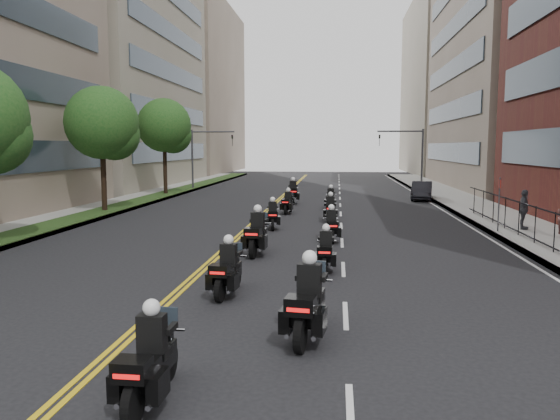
{
  "coord_description": "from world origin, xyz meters",
  "views": [
    {
      "loc": [
        2.96,
        -7.91,
        4.07
      ],
      "look_at": [
        0.84,
        12.29,
        1.69
      ],
      "focal_mm": 35.0,
      "sensor_mm": 36.0,
      "label": 1
    }
  ],
  "objects_px": {
    "motorcycle_10": "(293,193)",
    "motorcycle_0": "(150,363)",
    "motorcycle_6": "(273,216)",
    "pedestrian_c": "(524,210)",
    "motorcycle_5": "(331,227)",
    "motorcycle_8": "(288,204)",
    "motorcycle_3": "(326,252)",
    "motorcycle_1": "(308,305)",
    "motorcycle_2": "(227,272)",
    "motorcycle_7": "(330,210)",
    "motorcycle_9": "(331,200)",
    "parked_sedan": "(422,191)",
    "motorcycle_4": "(257,235)"
  },
  "relations": [
    {
      "from": "motorcycle_10",
      "to": "motorcycle_0",
      "type": "bearing_deg",
      "value": -95.17
    },
    {
      "from": "motorcycle_6",
      "to": "pedestrian_c",
      "type": "xyz_separation_m",
      "value": [
        11.95,
        0.12,
        0.47
      ]
    },
    {
      "from": "pedestrian_c",
      "to": "motorcycle_5",
      "type": "bearing_deg",
      "value": 134.51
    },
    {
      "from": "motorcycle_6",
      "to": "motorcycle_5",
      "type": "bearing_deg",
      "value": -55.42
    },
    {
      "from": "motorcycle_6",
      "to": "motorcycle_8",
      "type": "xyz_separation_m",
      "value": [
        0.2,
        6.22,
        -0.01
      ]
    },
    {
      "from": "motorcycle_10",
      "to": "motorcycle_3",
      "type": "bearing_deg",
      "value": -88.02
    },
    {
      "from": "motorcycle_1",
      "to": "motorcycle_3",
      "type": "relative_size",
      "value": 1.22
    },
    {
      "from": "motorcycle_2",
      "to": "pedestrian_c",
      "type": "bearing_deg",
      "value": 51.13
    },
    {
      "from": "motorcycle_10",
      "to": "motorcycle_7",
      "type": "bearing_deg",
      "value": -78.6
    },
    {
      "from": "motorcycle_0",
      "to": "motorcycle_8",
      "type": "distance_m",
      "value": 24.73
    },
    {
      "from": "motorcycle_0",
      "to": "motorcycle_9",
      "type": "relative_size",
      "value": 1.04
    },
    {
      "from": "motorcycle_6",
      "to": "motorcycle_7",
      "type": "distance_m",
      "value": 4.08
    },
    {
      "from": "motorcycle_5",
      "to": "parked_sedan",
      "type": "bearing_deg",
      "value": 66.87
    },
    {
      "from": "motorcycle_9",
      "to": "motorcycle_10",
      "type": "relative_size",
      "value": 0.85
    },
    {
      "from": "motorcycle_6",
      "to": "motorcycle_1",
      "type": "bearing_deg",
      "value": -87.32
    },
    {
      "from": "motorcycle_5",
      "to": "motorcycle_7",
      "type": "height_order",
      "value": "motorcycle_7"
    },
    {
      "from": "motorcycle_5",
      "to": "motorcycle_10",
      "type": "relative_size",
      "value": 0.85
    },
    {
      "from": "motorcycle_3",
      "to": "motorcycle_7",
      "type": "height_order",
      "value": "motorcycle_7"
    },
    {
      "from": "motorcycle_5",
      "to": "motorcycle_2",
      "type": "bearing_deg",
      "value": -111.17
    },
    {
      "from": "motorcycle_1",
      "to": "parked_sedan",
      "type": "bearing_deg",
      "value": 84.89
    },
    {
      "from": "motorcycle_9",
      "to": "pedestrian_c",
      "type": "bearing_deg",
      "value": -41.14
    },
    {
      "from": "motorcycle_4",
      "to": "motorcycle_3",
      "type": "bearing_deg",
      "value": -39.68
    },
    {
      "from": "motorcycle_7",
      "to": "pedestrian_c",
      "type": "distance_m",
      "value": 9.58
    },
    {
      "from": "motorcycle_9",
      "to": "motorcycle_2",
      "type": "bearing_deg",
      "value": -95.12
    },
    {
      "from": "motorcycle_3",
      "to": "motorcycle_9",
      "type": "bearing_deg",
      "value": 91.6
    },
    {
      "from": "motorcycle_3",
      "to": "motorcycle_4",
      "type": "bearing_deg",
      "value": 138.86
    },
    {
      "from": "motorcycle_2",
      "to": "motorcycle_7",
      "type": "distance_m",
      "value": 15.33
    },
    {
      "from": "motorcycle_7",
      "to": "parked_sedan",
      "type": "bearing_deg",
      "value": 61.31
    },
    {
      "from": "motorcycle_3",
      "to": "motorcycle_5",
      "type": "relative_size",
      "value": 0.96
    },
    {
      "from": "motorcycle_6",
      "to": "motorcycle_9",
      "type": "height_order",
      "value": "motorcycle_9"
    },
    {
      "from": "motorcycle_0",
      "to": "motorcycle_3",
      "type": "bearing_deg",
      "value": 76.13
    },
    {
      "from": "motorcycle_1",
      "to": "motorcycle_9",
      "type": "height_order",
      "value": "motorcycle_1"
    },
    {
      "from": "motorcycle_0",
      "to": "motorcycle_8",
      "type": "height_order",
      "value": "motorcycle_0"
    },
    {
      "from": "motorcycle_6",
      "to": "parked_sedan",
      "type": "relative_size",
      "value": 0.5
    },
    {
      "from": "motorcycle_3",
      "to": "motorcycle_10",
      "type": "relative_size",
      "value": 0.82
    },
    {
      "from": "motorcycle_4",
      "to": "parked_sedan",
      "type": "bearing_deg",
      "value": 69.99
    },
    {
      "from": "motorcycle_5",
      "to": "motorcycle_7",
      "type": "xyz_separation_m",
      "value": [
        -0.12,
        6.28,
        0.01
      ]
    },
    {
      "from": "motorcycle_7",
      "to": "motorcycle_8",
      "type": "distance_m",
      "value": 4.18
    },
    {
      "from": "motorcycle_4",
      "to": "motorcycle_9",
      "type": "height_order",
      "value": "motorcycle_4"
    },
    {
      "from": "motorcycle_6",
      "to": "motorcycle_4",
      "type": "bearing_deg",
      "value": -95.27
    },
    {
      "from": "parked_sedan",
      "to": "pedestrian_c",
      "type": "xyz_separation_m",
      "value": [
        2.36,
        -15.69,
        0.39
      ]
    },
    {
      "from": "motorcycle_1",
      "to": "motorcycle_10",
      "type": "height_order",
      "value": "same"
    },
    {
      "from": "motorcycle_7",
      "to": "motorcycle_3",
      "type": "bearing_deg",
      "value": -90.94
    },
    {
      "from": "motorcycle_3",
      "to": "pedestrian_c",
      "type": "distance_m",
      "value": 12.85
    },
    {
      "from": "motorcycle_2",
      "to": "motorcycle_1",
      "type": "bearing_deg",
      "value": -48.59
    },
    {
      "from": "motorcycle_3",
      "to": "motorcycle_6",
      "type": "distance_m",
      "value": 9.32
    },
    {
      "from": "motorcycle_4",
      "to": "motorcycle_8",
      "type": "relative_size",
      "value": 1.21
    },
    {
      "from": "parked_sedan",
      "to": "pedestrian_c",
      "type": "bearing_deg",
      "value": -71.6
    },
    {
      "from": "motorcycle_6",
      "to": "motorcycle_10",
      "type": "bearing_deg",
      "value": 83.05
    },
    {
      "from": "motorcycle_0",
      "to": "motorcycle_4",
      "type": "distance_m",
      "value": 12.04
    }
  ]
}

